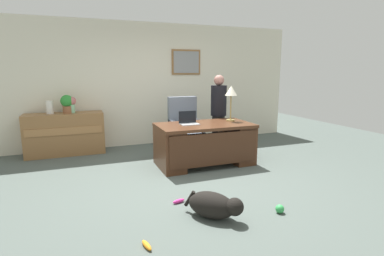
{
  "coord_description": "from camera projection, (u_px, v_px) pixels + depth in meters",
  "views": [
    {
      "loc": [
        -1.54,
        -4.12,
        1.65
      ],
      "look_at": [
        0.15,
        0.3,
        0.75
      ],
      "focal_mm": 28.03,
      "sensor_mm": 36.0,
      "label": 1
    }
  ],
  "objects": [
    {
      "name": "armchair",
      "position": [
        185.0,
        128.0,
        6.11
      ],
      "size": [
        0.6,
        0.59,
        1.13
      ],
      "color": "slate",
      "rests_on": "ground_plane"
    },
    {
      "name": "potted_plant",
      "position": [
        67.0,
        103.0,
        5.89
      ],
      "size": [
        0.24,
        0.24,
        0.36
      ],
      "color": "brown",
      "rests_on": "credenza"
    },
    {
      "name": "person_standing",
      "position": [
        218.0,
        113.0,
        6.14
      ],
      "size": [
        0.32,
        0.32,
        1.58
      ],
      "color": "#262323",
      "rests_on": "ground_plane"
    },
    {
      "name": "dog_toy_bone",
      "position": [
        147.0,
        245.0,
        2.84
      ],
      "size": [
        0.09,
        0.19,
        0.05
      ],
      "primitive_type": "ellipsoid",
      "rotation": [
        0.0,
        0.0,
        4.92
      ],
      "color": "orange",
      "rests_on": "ground_plane"
    },
    {
      "name": "desk_lamp",
      "position": [
        231.0,
        93.0,
        5.51
      ],
      "size": [
        0.22,
        0.22,
        0.65
      ],
      "color": "#9E8447",
      "rests_on": "desk"
    },
    {
      "name": "back_wall",
      "position": [
        150.0,
        84.0,
        6.76
      ],
      "size": [
        7.0,
        0.16,
        2.7
      ],
      "color": "beige",
      "rests_on": "ground_plane"
    },
    {
      "name": "vase_empty",
      "position": [
        50.0,
        107.0,
        5.79
      ],
      "size": [
        0.13,
        0.13,
        0.25
      ],
      "primitive_type": "cylinder",
      "color": "silver",
      "rests_on": "credenza"
    },
    {
      "name": "ground_plane",
      "position": [
        190.0,
        180.0,
        4.63
      ],
      "size": [
        12.0,
        12.0,
        0.0
      ],
      "primitive_type": "plane",
      "color": "#4C5651"
    },
    {
      "name": "dog_toy_ball",
      "position": [
        280.0,
        209.0,
        3.54
      ],
      "size": [
        0.1,
        0.1,
        0.1
      ],
      "primitive_type": "sphere",
      "color": "green",
      "rests_on": "ground_plane"
    },
    {
      "name": "laptop",
      "position": [
        189.0,
        121.0,
        5.24
      ],
      "size": [
        0.32,
        0.22,
        0.22
      ],
      "color": "#B2B5BA",
      "rests_on": "desk"
    },
    {
      "name": "vase_with_flowers",
      "position": [
        72.0,
        103.0,
        5.92
      ],
      "size": [
        0.17,
        0.17,
        0.32
      ],
      "color": "#89C99A",
      "rests_on": "credenza"
    },
    {
      "name": "desk",
      "position": [
        205.0,
        143.0,
        5.32
      ],
      "size": [
        1.67,
        0.9,
        0.74
      ],
      "color": "#4C2B19",
      "rests_on": "ground_plane"
    },
    {
      "name": "credenza",
      "position": [
        65.0,
        134.0,
        5.98
      ],
      "size": [
        1.48,
        0.5,
        0.83
      ],
      "color": "olive",
      "rests_on": "ground_plane"
    },
    {
      "name": "dog_lying",
      "position": [
        214.0,
        205.0,
        3.4
      ],
      "size": [
        0.59,
        0.62,
        0.3
      ],
      "color": "black",
      "rests_on": "ground_plane"
    },
    {
      "name": "dog_toy_plush",
      "position": [
        179.0,
        201.0,
        3.81
      ],
      "size": [
        0.18,
        0.09,
        0.05
      ],
      "primitive_type": "ellipsoid",
      "rotation": [
        0.0,
        0.0,
        0.24
      ],
      "color": "#D8338C",
      "rests_on": "ground_plane"
    }
  ]
}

